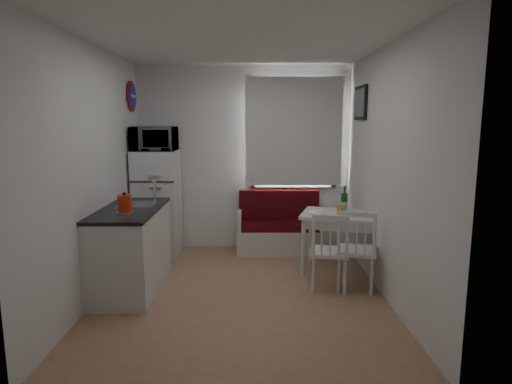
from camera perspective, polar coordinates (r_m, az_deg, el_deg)
floor at (r=4.71m, az=-1.94°, el=-13.31°), size 3.00×3.50×0.02m
ceiling at (r=4.42m, az=-2.14°, el=19.57°), size 3.00×3.50×0.02m
wall_back at (r=6.12m, az=-1.61°, el=4.51°), size 3.00×0.02×2.60m
wall_front at (r=2.65m, az=-3.01°, el=-1.83°), size 3.00×0.02×2.60m
wall_left at (r=4.67m, az=-20.79°, el=2.41°), size 0.02×3.50×2.60m
wall_right at (r=4.59m, az=17.04°, el=2.50°), size 0.02×3.50×2.60m
window at (r=6.10m, az=5.01°, el=7.52°), size 1.22×0.06×1.47m
curtain at (r=6.03m, az=5.08°, el=7.97°), size 1.35×0.02×1.50m
kitchen_counter at (r=4.88m, az=-16.25°, el=-7.20°), size 0.62×1.32×1.16m
wall_sign at (r=6.02m, az=-16.17°, el=12.17°), size 0.03×0.40×0.40m
picture_frame at (r=5.62m, az=13.75°, el=11.48°), size 0.04×0.52×0.42m
bench at (r=6.07m, az=3.13°, el=-5.31°), size 1.19×0.46×0.85m
dining_table at (r=5.30m, az=11.42°, el=-3.68°), size 1.11×0.92×0.72m
chair_left at (r=4.65m, az=10.02°, el=-6.82°), size 0.46×0.45×0.46m
chair_right at (r=4.70m, az=13.53°, el=-6.50°), size 0.51×0.50×0.48m
fridge at (r=5.99m, az=-13.01°, el=-1.46°), size 0.57×0.57×1.43m
microwave at (r=5.85m, az=-13.43°, el=6.93°), size 0.58×0.39×0.32m
kettle at (r=4.44m, az=-17.09°, el=-1.53°), size 0.16×0.16×0.22m
wine_bottle at (r=5.36m, az=11.71°, el=-0.90°), size 0.08×0.08×0.32m
drinking_glass_orange at (r=5.21m, az=11.05°, el=-2.34°), size 0.07×0.07×0.11m
drinking_glass_blue at (r=5.33m, az=11.78°, el=-2.20°), size 0.06×0.06×0.10m
plate at (r=5.25m, az=8.20°, el=-2.72°), size 0.22×0.22×0.02m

